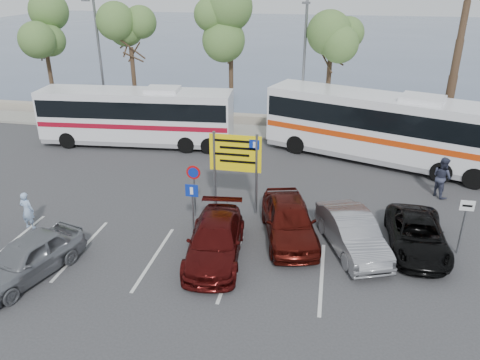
% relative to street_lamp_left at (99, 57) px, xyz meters
% --- Properties ---
extents(ground, '(120.00, 120.00, 0.00)m').
position_rel_street_lamp_left_xyz_m(ground, '(10.00, -13.52, -4.60)').
color(ground, '#353537').
rests_on(ground, ground).
extents(kerb_strip, '(44.00, 2.40, 0.15)m').
position_rel_street_lamp_left_xyz_m(kerb_strip, '(10.00, 0.48, -4.52)').
color(kerb_strip, gray).
rests_on(kerb_strip, ground).
extents(seawall, '(48.00, 0.80, 0.60)m').
position_rel_street_lamp_left_xyz_m(seawall, '(10.00, 2.48, -4.30)').
color(seawall, '#A49683').
rests_on(seawall, ground).
extents(sea, '(140.00, 140.00, 0.00)m').
position_rel_street_lamp_left_xyz_m(sea, '(10.00, 46.48, -4.59)').
color(sea, '#465670').
rests_on(sea, ground).
extents(tree_far_left, '(3.20, 3.20, 7.60)m').
position_rel_street_lamp_left_xyz_m(tree_far_left, '(-4.00, 0.48, 1.73)').
color(tree_far_left, '#382619').
rests_on(tree_far_left, kerb_strip).
extents(tree_left, '(3.20, 3.20, 7.20)m').
position_rel_street_lamp_left_xyz_m(tree_left, '(2.00, 0.48, 1.41)').
color(tree_left, '#382619').
rests_on(tree_left, kerb_strip).
extents(tree_mid, '(3.20, 3.20, 8.00)m').
position_rel_street_lamp_left_xyz_m(tree_mid, '(8.50, 0.48, 2.06)').
color(tree_mid, '#382619').
rests_on(tree_mid, kerb_strip).
extents(tree_right, '(3.20, 3.20, 7.40)m').
position_rel_street_lamp_left_xyz_m(tree_right, '(14.50, 0.48, 1.57)').
color(tree_right, '#382619').
rests_on(tree_right, kerb_strip).
extents(street_lamp_left, '(0.45, 1.15, 8.01)m').
position_rel_street_lamp_left_xyz_m(street_lamp_left, '(0.00, 0.00, 0.00)').
color(street_lamp_left, slate).
rests_on(street_lamp_left, kerb_strip).
extents(street_lamp_right, '(0.45, 1.15, 8.01)m').
position_rel_street_lamp_left_xyz_m(street_lamp_right, '(13.00, 0.00, 0.00)').
color(street_lamp_right, slate).
rests_on(street_lamp_right, kerb_strip).
extents(direction_sign, '(2.20, 0.12, 3.60)m').
position_rel_street_lamp_left_xyz_m(direction_sign, '(11.00, -10.32, -2.17)').
color(direction_sign, slate).
rests_on(direction_sign, ground).
extents(sign_no_stop, '(0.60, 0.08, 2.35)m').
position_rel_street_lamp_left_xyz_m(sign_no_stop, '(9.40, -11.13, -3.02)').
color(sign_no_stop, slate).
rests_on(sign_no_stop, ground).
extents(sign_parking, '(0.50, 0.07, 2.25)m').
position_rel_street_lamp_left_xyz_m(sign_parking, '(9.80, -12.73, -3.13)').
color(sign_parking, slate).
rests_on(sign_parking, ground).
extents(sign_taxi, '(0.50, 0.07, 2.20)m').
position_rel_street_lamp_left_xyz_m(sign_taxi, '(19.80, -12.03, -3.18)').
color(sign_taxi, slate).
rests_on(sign_taxi, ground).
extents(lane_markings, '(12.02, 4.20, 0.01)m').
position_rel_street_lamp_left_xyz_m(lane_markings, '(8.86, -14.52, -4.60)').
color(lane_markings, silver).
rests_on(lane_markings, ground).
extents(coach_bus_left, '(11.47, 3.38, 3.52)m').
position_rel_street_lamp_left_xyz_m(coach_bus_left, '(3.50, -3.02, -2.96)').
color(coach_bus_left, white).
rests_on(coach_bus_left, ground).
extents(coach_bus_right, '(12.65, 6.68, 3.89)m').
position_rel_street_lamp_left_xyz_m(coach_bus_right, '(17.50, -3.02, -2.79)').
color(coach_bus_right, white).
rests_on(coach_bus_right, ground).
extents(car_silver_a, '(2.81, 4.50, 1.43)m').
position_rel_street_lamp_left_xyz_m(car_silver_a, '(5.00, -16.36, -3.89)').
color(car_silver_a, gray).
rests_on(car_silver_a, ground).
extents(car_maroon, '(2.42, 4.89, 1.37)m').
position_rel_street_lamp_left_xyz_m(car_maroon, '(11.00, -13.99, -3.92)').
color(car_maroon, '#450C0B').
rests_on(car_maroon, ground).
extents(car_red, '(2.95, 4.97, 1.58)m').
position_rel_street_lamp_left_xyz_m(car_red, '(13.50, -12.12, -3.81)').
color(car_red, '#470E0A').
rests_on(car_red, ground).
extents(suv_black, '(2.05, 4.41, 1.22)m').
position_rel_street_lamp_left_xyz_m(suv_black, '(18.30, -12.02, -3.99)').
color(suv_black, black).
rests_on(suv_black, ground).
extents(car_silver_b, '(2.96, 4.60, 1.43)m').
position_rel_street_lamp_left_xyz_m(car_silver_b, '(15.90, -12.52, -3.88)').
color(car_silver_b, gray).
rests_on(car_silver_b, ground).
extents(pedestrian_near, '(0.60, 0.41, 1.60)m').
position_rel_street_lamp_left_xyz_m(pedestrian_near, '(3.03, -13.40, -3.80)').
color(pedestrian_near, '#9BB9E1').
rests_on(pedestrian_near, ground).
extents(pedestrian_far, '(1.10, 1.18, 1.93)m').
position_rel_street_lamp_left_xyz_m(pedestrian_far, '(20.04, -7.02, -3.64)').
color(pedestrian_far, '#34384E').
rests_on(pedestrian_far, ground).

